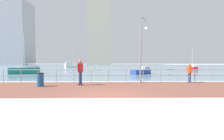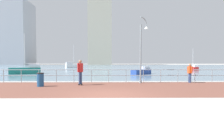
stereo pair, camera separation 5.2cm
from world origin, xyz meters
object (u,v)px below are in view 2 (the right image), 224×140
Objects in this scene: bystander at (190,72)px; trash_bin at (40,80)px; sailboat_yellow at (26,70)px; sailboat_blue at (73,65)px; sailboat_white at (193,68)px; skateboarder at (80,70)px; lamppost at (142,47)px; sailboat_ivory at (142,71)px.

trash_bin is at bearing -168.69° from bystander.
sailboat_yellow is at bearing 116.77° from trash_bin.
sailboat_blue is 27.41m from sailboat_yellow.
sailboat_yellow reaches higher than sailboat_white.
skateboarder is 0.28× the size of sailboat_blue.
lamppost is 2.86× the size of skateboarder.
sailboat_blue is 1.16× the size of sailboat_yellow.
sailboat_ivory is (14.43, -28.53, -0.19)m from sailboat_blue.
bystander is at bearing -78.43° from sailboat_ivory.
lamppost is 7.82m from trash_bin.
sailboat_yellow is (-6.82, 13.52, 0.06)m from trash_bin.
trash_bin is at bearing -82.31° from sailboat_blue.
sailboat_ivory reaches higher than trash_bin.
lamppost is at bearing -71.91° from sailboat_blue.
skateboarder reaches higher than bystander.
skateboarder is at bearing -118.58° from sailboat_ivory.
sailboat_blue is 1.52× the size of sailboat_white.
sailboat_white reaches higher than trash_bin.
sailboat_blue is 1.46× the size of sailboat_ivory.
sailboat_blue is 31.26m from sailboat_white.
sailboat_yellow reaches higher than lamppost.
bystander is 10.39m from sailboat_ivory.
trash_bin is 0.14× the size of sailboat_blue.
bystander is at bearing 2.56° from lamppost.
trash_bin is 0.22× the size of sailboat_white.
skateboarder reaches higher than trash_bin.
sailboat_white reaches higher than bystander.
trash_bin is 0.17× the size of sailboat_yellow.
sailboat_blue is (-16.51, 38.70, -0.27)m from bystander.
lamppost reaches higher than trash_bin.
skateboarder is 8.56m from bystander.
trash_bin is 41.27m from sailboat_blue.
sailboat_white is (18.66, 24.00, -0.68)m from skateboarder.
lamppost is at bearing -121.76° from sailboat_white.
sailboat_yellow is (-1.30, -27.38, -0.08)m from sailboat_blue.
sailboat_ivory is (1.73, 10.34, -2.42)m from lamppost.
lamppost is 1.21× the size of sailboat_white.
bystander is 0.36× the size of sailboat_white.
skateboarder is 15.88m from sailboat_yellow.
trash_bin is (-7.17, -2.03, -2.37)m from lamppost.
lamppost is at bearing 15.88° from skateboarder.
sailboat_white is 0.76× the size of sailboat_yellow.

